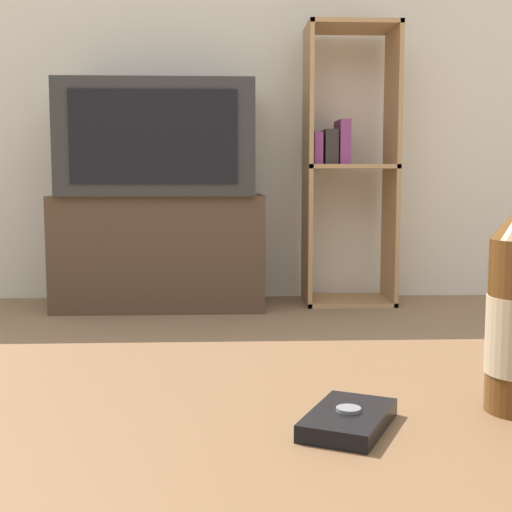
% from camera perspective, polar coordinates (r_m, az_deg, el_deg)
% --- Properties ---
extents(back_wall, '(8.00, 0.05, 2.60)m').
position_cam_1_polar(back_wall, '(3.61, -2.84, 17.60)').
color(back_wall, silver).
rests_on(back_wall, ground_plane).
extents(tv_stand, '(0.94, 0.41, 0.51)m').
position_cam_1_polar(tv_stand, '(3.29, -7.66, 0.38)').
color(tv_stand, '#4C3828').
rests_on(tv_stand, ground_plane).
extents(television, '(0.85, 0.48, 0.50)m').
position_cam_1_polar(television, '(3.27, -7.80, 9.23)').
color(television, '#2D2D2D').
rests_on(television, tv_stand).
extents(bookshelf, '(0.42, 0.30, 1.29)m').
position_cam_1_polar(bookshelf, '(3.37, 7.23, 7.41)').
color(bookshelf, tan).
rests_on(bookshelf, ground_plane).
extents(cell_phone, '(0.09, 0.11, 0.02)m').
position_cam_1_polar(cell_phone, '(0.58, 7.41, -12.85)').
color(cell_phone, black).
rests_on(cell_phone, coffee_table).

